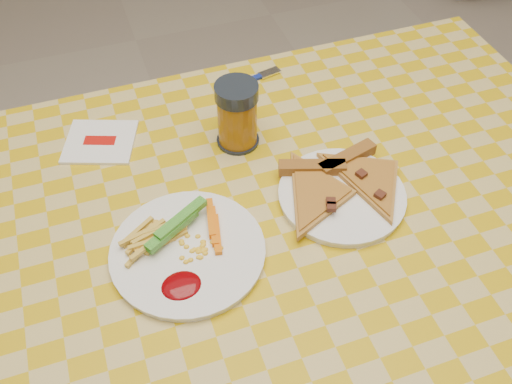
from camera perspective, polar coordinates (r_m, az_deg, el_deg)
table at (r=1.01m, az=1.72°, el=-5.28°), size 1.28×0.88×0.76m
plate_left at (r=0.91m, az=-6.82°, el=-6.04°), size 0.25×0.25×0.01m
plate_right at (r=0.99m, az=8.56°, el=-0.42°), size 0.27×0.27×0.01m
fries_veggies at (r=0.91m, az=-7.69°, el=-4.80°), size 0.18×0.17×0.04m
pizza_slices at (r=0.99m, az=8.42°, el=0.89°), size 0.30×0.26×0.02m
drink_glass at (r=1.04m, az=-1.89°, el=7.66°), size 0.08×0.08×0.13m
napkin at (r=1.12m, az=-15.33°, el=4.88°), size 0.16×0.15×0.01m
fork at (r=1.22m, az=-0.67°, el=11.13°), size 0.15×0.05×0.01m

